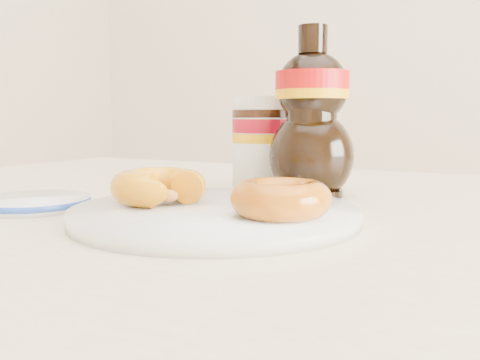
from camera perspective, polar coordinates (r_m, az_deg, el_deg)
The scene contains 8 objects.
dining_table at distance 0.62m, azimuth 5.19°, elevation -10.43°, with size 1.40×0.90×0.75m.
plate at distance 0.52m, azimuth -2.64°, elevation -3.58°, with size 0.28×0.28×0.01m.
donut_bitten at distance 0.55m, azimuth -8.67°, elevation -0.68°, with size 0.10×0.10×0.03m, color #C57F0B.
donut_whole at distance 0.47m, azimuth 4.37°, elevation -1.97°, with size 0.09×0.09×0.03m, color #AA5D0B.
nutella_jar at distance 0.77m, azimuth 2.57°, elevation 4.42°, with size 0.09×0.09×0.13m.
syrup_bottle at distance 0.68m, azimuth 7.65°, elevation 7.17°, with size 0.11×0.09×0.21m, color black, non-canonical shape.
dark_jar at distance 0.76m, azimuth 5.20°, elevation 1.95°, with size 0.05×0.05×0.08m.
blue_rim_saucer at distance 0.64m, azimuth -21.16°, elevation -2.21°, with size 0.12×0.12×0.01m.
Camera 1 is at (0.24, -0.45, 0.85)m, focal length 40.00 mm.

